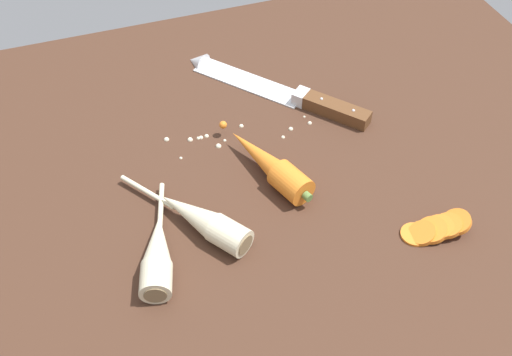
# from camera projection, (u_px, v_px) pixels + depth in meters

# --- Properties ---
(ground_plane) EXTENTS (1.20, 0.90, 0.04)m
(ground_plane) POSITION_uv_depth(u_px,v_px,m) (252.00, 185.00, 0.92)
(ground_plane) COLOR #42281C
(chefs_knife) EXTENTS (0.25, 0.29, 0.04)m
(chefs_knife) POSITION_uv_depth(u_px,v_px,m) (270.00, 88.00, 1.04)
(chefs_knife) COLOR silver
(chefs_knife) RESTS_ON ground_plane
(whole_carrot) EXTENTS (0.09, 0.19, 0.04)m
(whole_carrot) POSITION_uv_depth(u_px,v_px,m) (270.00, 165.00, 0.90)
(whole_carrot) COLOR orange
(whole_carrot) RESTS_ON ground_plane
(parsnip_front) EXTENTS (0.07, 0.19, 0.04)m
(parsnip_front) POSITION_uv_depth(u_px,v_px,m) (157.00, 254.00, 0.79)
(parsnip_front) COLOR beige
(parsnip_front) RESTS_ON ground_plane
(parsnip_mid_left) EXTENTS (0.14, 0.19, 0.04)m
(parsnip_mid_left) POSITION_uv_depth(u_px,v_px,m) (202.00, 220.00, 0.83)
(parsnip_mid_left) COLOR beige
(parsnip_mid_left) RESTS_ON ground_plane
(carrot_slice_stack) EXTENTS (0.09, 0.05, 0.03)m
(carrot_slice_stack) POSITION_uv_depth(u_px,v_px,m) (435.00, 229.00, 0.83)
(carrot_slice_stack) COLOR orange
(carrot_slice_stack) RESTS_ON ground_plane
(mince_crumbs) EXTENTS (0.23, 0.06, 0.01)m
(mince_crumbs) POSITION_uv_depth(u_px,v_px,m) (226.00, 135.00, 0.97)
(mince_crumbs) COLOR beige
(mince_crumbs) RESTS_ON ground_plane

